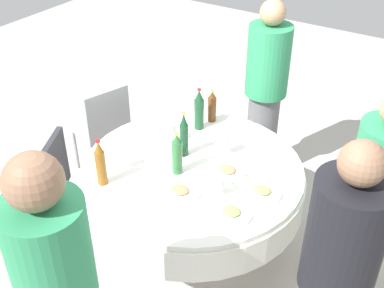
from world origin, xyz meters
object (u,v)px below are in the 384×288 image
at_px(plate_far, 262,191).
at_px(chair_rear, 44,182).
at_px(bottle_green_near, 177,154).
at_px(wine_glass_rear, 172,147).
at_px(dining_table, 192,184).
at_px(wine_glass_west, 219,183).
at_px(wine_glass_left, 172,130).
at_px(plate_inner, 180,192).
at_px(bottle_amber_front, 101,164).
at_px(wine_glass_north, 123,156).
at_px(person_mid, 265,92).
at_px(plate_east, 227,171).
at_px(bottle_dark_green_mid, 184,135).
at_px(bottle_dark_green_left, 199,110).
at_px(wine_glass_far, 225,140).
at_px(bottle_brown_west, 212,107).
at_px(chair_north, 103,124).
at_px(person_left, 373,209).
at_px(person_near, 334,283).
at_px(plate_south, 231,213).

distance_m(plate_far, chair_rear, 1.55).
distance_m(bottle_green_near, wine_glass_rear, 0.16).
distance_m(dining_table, wine_glass_west, 0.41).
bearing_deg(wine_glass_left, plate_far, 167.74).
bearing_deg(plate_inner, bottle_amber_front, 21.11).
relative_size(wine_glass_north, person_mid, 0.09).
bearing_deg(chair_rear, plate_east, -91.80).
bearing_deg(bottle_dark_green_mid, person_mid, -97.54).
distance_m(bottle_dark_green_left, wine_glass_far, 0.38).
relative_size(wine_glass_rear, chair_rear, 0.16).
distance_m(bottle_brown_west, wine_glass_far, 0.46).
xyz_separation_m(bottle_dark_green_mid, bottle_dark_green_left, (0.10, -0.35, -0.00)).
bearing_deg(chair_north, wine_glass_left, -84.32).
height_order(bottle_brown_west, wine_glass_far, bottle_brown_west).
distance_m(bottle_brown_west, chair_north, 1.01).
relative_size(wine_glass_far, chair_north, 0.19).
bearing_deg(bottle_dark_green_mid, wine_glass_north, 54.91).
bearing_deg(plate_far, wine_glass_left, -12.26).
height_order(bottle_dark_green_left, wine_glass_left, bottle_dark_green_left).
height_order(wine_glass_rear, chair_north, wine_glass_rear).
bearing_deg(plate_inner, person_left, -159.43).
height_order(bottle_dark_green_mid, bottle_brown_west, bottle_dark_green_mid).
height_order(wine_glass_north, chair_north, wine_glass_north).
xyz_separation_m(wine_glass_west, plate_far, (-0.22, -0.16, -0.08)).
relative_size(person_mid, person_near, 0.96).
xyz_separation_m(bottle_green_near, bottle_amber_front, (0.33, 0.35, 0.01)).
bearing_deg(wine_glass_far, person_near, 142.58).
distance_m(plate_inner, chair_rear, 1.08).
height_order(bottle_green_near, plate_inner, bottle_green_near).
distance_m(bottle_dark_green_mid, person_left, 1.27).
relative_size(wine_glass_rear, person_near, 0.08).
distance_m(wine_glass_rear, chair_rear, 0.98).
bearing_deg(bottle_brown_west, dining_table, 108.67).
height_order(person_near, chair_north, person_near).
height_order(bottle_green_near, plate_far, bottle_green_near).
height_order(bottle_amber_front, person_mid, person_mid).
bearing_deg(bottle_dark_green_left, chair_rear, 51.66).
height_order(plate_south, plate_east, same).
xyz_separation_m(bottle_amber_front, person_left, (-1.53, -0.58, -0.07)).
bearing_deg(chair_rear, person_left, -100.70).
bearing_deg(wine_glass_far, wine_glass_left, 9.25).
bearing_deg(plate_east, wine_glass_far, -54.74).
height_order(wine_glass_north, plate_inner, wine_glass_north).
distance_m(bottle_dark_green_mid, wine_glass_north, 0.43).
bearing_deg(chair_north, person_left, -78.28).
bearing_deg(person_left, bottle_brown_west, -115.14).
bearing_deg(bottle_brown_west, chair_rear, 54.83).
bearing_deg(bottle_brown_west, wine_glass_north, 78.50).
bearing_deg(bottle_dark_green_mid, plate_south, 147.47).
bearing_deg(chair_rear, bottle_dark_green_mid, -82.09).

